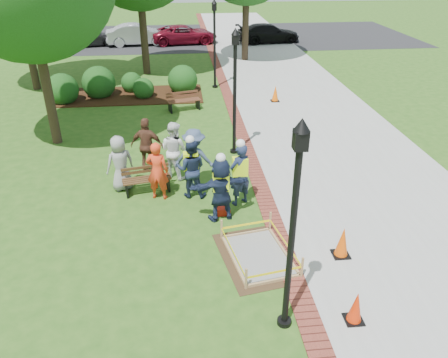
{
  "coord_description": "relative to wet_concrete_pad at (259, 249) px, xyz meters",
  "views": [
    {
      "loc": [
        -0.55,
        -9.01,
        6.55
      ],
      "look_at": [
        0.5,
        1.2,
        1.0
      ],
      "focal_mm": 35.0,
      "sensor_mm": 36.0,
      "label": 1
    }
  ],
  "objects": [
    {
      "name": "ground",
      "position": [
        -1.11,
        0.91,
        -0.23
      ],
      "size": [
        100.0,
        100.0,
        0.0
      ],
      "primitive_type": "plane",
      "color": "#285116",
      "rests_on": "ground"
    },
    {
      "name": "sidewalk",
      "position": [
        3.89,
        10.91,
        -0.22
      ],
      "size": [
        6.0,
        60.0,
        0.02
      ],
      "primitive_type": "cube",
      "color": "#9E9E99",
      "rests_on": "ground"
    },
    {
      "name": "brick_edging",
      "position": [
        0.64,
        10.91,
        -0.22
      ],
      "size": [
        0.5,
        60.0,
        0.03
      ],
      "primitive_type": "cube",
      "color": "maroon",
      "rests_on": "ground"
    },
    {
      "name": "mulch_bed",
      "position": [
        -4.11,
        12.91,
        -0.21
      ],
      "size": [
        7.0,
        3.0,
        0.05
      ],
      "primitive_type": "cube",
      "color": "#381E0F",
      "rests_on": "ground"
    },
    {
      "name": "parking_lot",
      "position": [
        -1.11,
        27.91,
        -0.23
      ],
      "size": [
        36.0,
        12.0,
        0.01
      ],
      "primitive_type": "cube",
      "color": "black",
      "rests_on": "ground"
    },
    {
      "name": "wet_concrete_pad",
      "position": [
        0.0,
        0.0,
        0.0
      ],
      "size": [
        2.09,
        2.57,
        0.55
      ],
      "color": "#47331E",
      "rests_on": "ground"
    },
    {
      "name": "bench_near",
      "position": [
        -2.78,
        3.39,
        0.01
      ],
      "size": [
        1.48,
        0.73,
        0.76
      ],
      "color": "#533D1C",
      "rests_on": "ground"
    },
    {
      "name": "bench_far",
      "position": [
        -1.53,
        10.56,
        0.02
      ],
      "size": [
        1.54,
        0.86,
        0.79
      ],
      "color": "brown",
      "rests_on": "ground"
    },
    {
      "name": "cone_front",
      "position": [
        1.51,
        -2.17,
        0.11
      ],
      "size": [
        0.37,
        0.37,
        0.72
      ],
      "color": "black",
      "rests_on": "ground"
    },
    {
      "name": "cone_back",
      "position": [
        1.94,
        -0.16,
        0.15
      ],
      "size": [
        0.4,
        0.4,
        0.79
      ],
      "color": "black",
      "rests_on": "ground"
    },
    {
      "name": "cone_far",
      "position": [
        2.74,
        11.35,
        0.13
      ],
      "size": [
        0.39,
        0.39,
        0.77
      ],
      "color": "black",
      "rests_on": "ground"
    },
    {
      "name": "toolbox",
      "position": [
        -0.67,
        1.92,
        -0.13
      ],
      "size": [
        0.4,
        0.22,
        0.2
      ],
      "primitive_type": "cube",
      "rotation": [
        0.0,
        0.0,
        0.01
      ],
      "color": "red",
      "rests_on": "ground"
    },
    {
      "name": "lamp_near",
      "position": [
        0.14,
        -2.09,
        2.25
      ],
      "size": [
        0.28,
        0.28,
        4.26
      ],
      "color": "black",
      "rests_on": "ground"
    },
    {
      "name": "lamp_mid",
      "position": [
        0.14,
        5.91,
        2.25
      ],
      "size": [
        0.28,
        0.28,
        4.26
      ],
      "color": "black",
      "rests_on": "ground"
    },
    {
      "name": "lamp_far",
      "position": [
        0.14,
        13.91,
        2.25
      ],
      "size": [
        0.28,
        0.28,
        4.26
      ],
      "color": "black",
      "rests_on": "ground"
    },
    {
      "name": "shrub_a",
      "position": [
        -7.07,
        12.2,
        -0.23
      ],
      "size": [
        1.47,
        1.47,
        1.47
      ],
      "primitive_type": "sphere",
      "color": "#194213",
      "rests_on": "ground"
    },
    {
      "name": "shrub_b",
      "position": [
        -5.54,
        12.98,
        -0.23
      ],
      "size": [
        1.58,
        1.58,
        1.58
      ],
      "primitive_type": "sphere",
      "color": "#194213",
      "rests_on": "ground"
    },
    {
      "name": "shrub_c",
      "position": [
        -3.42,
        12.58,
        -0.23
      ],
      "size": [
        1.02,
        1.02,
        1.02
      ],
      "primitive_type": "sphere",
      "color": "#194213",
      "rests_on": "ground"
    },
    {
      "name": "shrub_d",
      "position": [
        -1.52,
        13.27,
        -0.23
      ],
      "size": [
        1.45,
        1.45,
        1.45
      ],
      "primitive_type": "sphere",
      "color": "#194213",
      "rests_on": "ground"
    },
    {
      "name": "shrub_e",
      "position": [
        -4.05,
        13.64,
        -0.23
      ],
      "size": [
        1.04,
        1.04,
        1.04
      ],
      "primitive_type": "sphere",
      "color": "#194213",
      "rests_on": "ground"
    },
    {
      "name": "casual_person_a",
      "position": [
        -3.53,
        3.66,
        0.61
      ],
      "size": [
        0.64,
        0.56,
        1.7
      ],
      "color": "gray",
      "rests_on": "ground"
    },
    {
      "name": "casual_person_b",
      "position": [
        -2.42,
        3.0,
        0.64
      ],
      "size": [
        0.63,
        0.48,
        1.75
      ],
      "color": "red",
      "rests_on": "ground"
    },
    {
      "name": "casual_person_c",
      "position": [
        -1.95,
        4.31,
        0.68
      ],
      "size": [
        0.69,
        0.66,
        1.83
      ],
      "color": "white",
      "rests_on": "ground"
    },
    {
      "name": "casual_person_d",
      "position": [
        -2.79,
        4.69,
        0.68
      ],
      "size": [
        0.66,
        0.51,
        1.83
      ],
      "color": "brown",
      "rests_on": "ground"
    },
    {
      "name": "casual_person_e",
      "position": [
        -1.35,
        3.59,
        0.69
      ],
      "size": [
        0.67,
        0.51,
        1.86
      ],
      "color": "#384763",
      "rests_on": "ground"
    },
    {
      "name": "hivis_worker_a",
      "position": [
        -0.74,
        1.74,
        0.72
      ],
      "size": [
        0.64,
        0.48,
        1.93
      ],
      "color": "#151E39",
      "rests_on": "ground"
    },
    {
      "name": "hivis_worker_b",
      "position": [
        -0.14,
        2.46,
        0.74
      ],
      "size": [
        0.69,
        0.61,
        1.98
      ],
      "color": "#192D42",
      "rests_on": "ground"
    },
    {
      "name": "hivis_worker_c",
      "position": [
        -1.47,
        3.03,
        0.71
      ],
      "size": [
        0.61,
        0.45,
        1.91
      ],
      "color": "#17273C",
      "rests_on": "ground"
    },
    {
      "name": "parked_car_a",
      "position": [
        -8.04,
        25.1,
        -0.23
      ],
      "size": [
        2.92,
        4.97,
        1.52
      ],
      "primitive_type": "imported",
      "rotation": [
        0.0,
        0.0,
        1.77
      ],
      "color": "black",
      "rests_on": "ground"
    },
    {
      "name": "parked_car_b",
      "position": [
        -4.51,
        25.1,
        -0.23
      ],
      "size": [
        2.68,
        5.17,
        1.62
      ],
      "primitive_type": "imported",
      "rotation": [
        0.0,
        0.0,
        1.68
      ],
      "color": "#B4B3B9",
      "rests_on": "ground"
    },
    {
      "name": "parked_car_c",
      "position": [
        -1.16,
        25.3,
        -0.23
      ],
      "size": [
        2.45,
        4.63,
        1.45
      ],
      "primitive_type": "imported",
      "rotation": [
        0.0,
        0.0,
        1.69
      ],
      "color": "maroon",
      "rests_on": "ground"
    },
    {
      "name": "parked_car_d",
      "position": [
        5.05,
        25.02,
        -0.23
      ],
      "size": [
        2.56,
        4.77,
        1.48
      ],
      "primitive_type": "imported",
      "rotation": [
        0.0,
        0.0,
        1.7
      ],
      "color": "black",
      "rests_on": "ground"
    }
  ]
}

